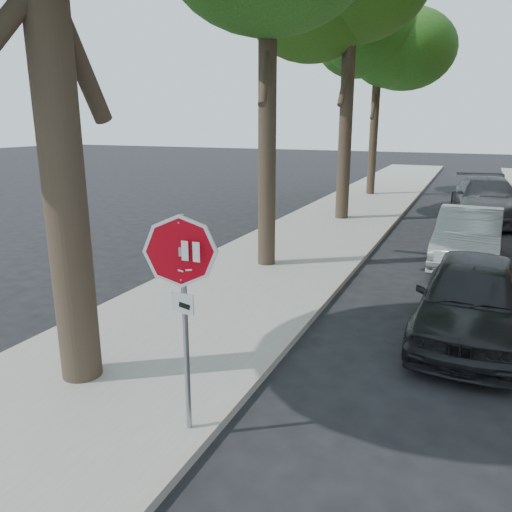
# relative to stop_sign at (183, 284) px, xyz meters

# --- Properties ---
(ground) EXTENTS (120.00, 120.00, 0.00)m
(ground) POSITION_rel_stop_sign_xyz_m (0.70, 0.03, -1.95)
(ground) COLOR black
(ground) RESTS_ON ground
(sidewalk_left) EXTENTS (4.00, 55.00, 0.12)m
(sidewalk_left) POSITION_rel_stop_sign_xyz_m (-1.80, 12.03, -1.89)
(sidewalk_left) COLOR gray
(sidewalk_left) RESTS_ON ground
(curb_left) EXTENTS (0.12, 55.00, 0.13)m
(curb_left) POSITION_rel_stop_sign_xyz_m (0.25, 12.03, -1.88)
(curb_left) COLOR #9E9384
(curb_left) RESTS_ON ground
(stop_sign) EXTENTS (0.76, 0.34, 2.61)m
(stop_sign) POSITION_rel_stop_sign_xyz_m (0.00, 0.00, 0.00)
(stop_sign) COLOR gray
(stop_sign) RESTS_ON sidewalk_left
(tree_far) EXTENTS (5.29, 4.91, 9.33)m
(tree_far) POSITION_rel_stop_sign_xyz_m (-2.02, 21.14, 5.26)
(tree_far) COLOR black
(tree_far) RESTS_ON sidewalk_left
(car_a) EXTENTS (1.90, 4.33, 1.45)m
(car_a) POSITION_rel_stop_sign_xyz_m (2.99, 4.46, -1.22)
(car_a) COLOR black
(car_a) RESTS_ON ground
(car_b) EXTENTS (1.68, 4.46, 1.45)m
(car_b) POSITION_rel_stop_sign_xyz_m (2.83, 9.52, -1.22)
(car_b) COLOR #9DA0A5
(car_b) RESTS_ON ground
(car_c) EXTENTS (2.89, 5.75, 1.60)m
(car_c) POSITION_rel_stop_sign_xyz_m (3.30, 16.39, -1.15)
(car_c) COLOR #46454A
(car_c) RESTS_ON ground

